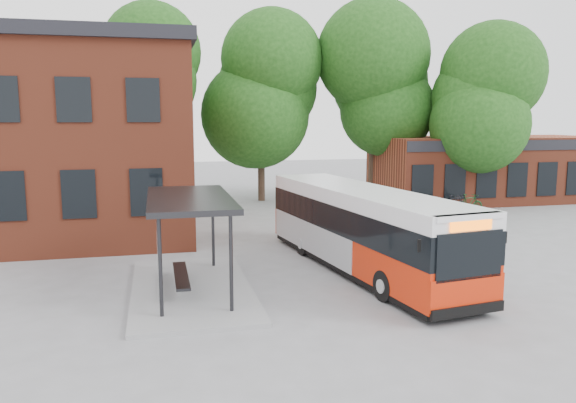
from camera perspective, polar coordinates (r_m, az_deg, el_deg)
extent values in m
plane|color=slate|center=(19.04, 3.80, -7.24)|extent=(100.00, 100.00, 0.00)
imported|color=#413A31|center=(31.26, 10.25, -0.24)|extent=(1.97, 1.28, 0.98)
imported|color=black|center=(31.10, 12.96, -0.25)|extent=(1.91, 0.89, 1.11)
imported|color=black|center=(31.36, 11.90, -0.36)|extent=(1.75, 1.18, 0.87)
imported|color=black|center=(31.91, 13.28, -0.10)|extent=(1.79, 0.95, 1.04)
imported|color=black|center=(31.30, 14.74, -0.43)|extent=(1.86, 1.09, 0.92)
imported|color=black|center=(32.36, 16.56, -0.18)|extent=(1.65, 0.73, 0.96)
imported|color=#2C2724|center=(32.26, 15.96, -0.26)|extent=(1.66, 0.59, 0.87)
imported|color=#103317|center=(31.77, 17.90, -0.26)|extent=(1.91, 0.82, 1.11)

